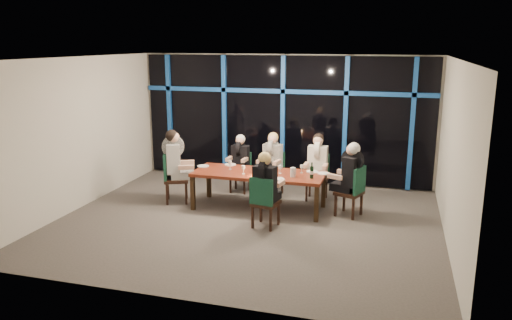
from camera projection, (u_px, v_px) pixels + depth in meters
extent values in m
plane|color=#5C5551|center=(247.00, 222.00, 9.33)|extent=(7.00, 7.00, 0.00)
cube|color=silver|center=(284.00, 119.00, 11.78)|extent=(7.00, 0.04, 3.00)
cube|color=silver|center=(176.00, 190.00, 6.17)|extent=(7.00, 0.04, 3.00)
cube|color=silver|center=(79.00, 134.00, 9.91)|extent=(0.04, 6.00, 3.00)
cube|color=silver|center=(454.00, 155.00, 8.04)|extent=(0.04, 6.00, 3.00)
cube|color=white|center=(246.00, 58.00, 8.63)|extent=(7.00, 6.00, 0.04)
cube|color=black|center=(283.00, 119.00, 11.73)|extent=(6.86, 0.04, 2.94)
cube|color=#13489A|center=(170.00, 115.00, 12.46)|extent=(0.10, 0.10, 2.94)
cube|color=#13489A|center=(225.00, 117.00, 12.07)|extent=(0.10, 0.10, 2.94)
cube|color=#13489A|center=(283.00, 120.00, 11.68)|extent=(0.10, 0.10, 2.94)
cube|color=#13489A|center=(345.00, 122.00, 11.29)|extent=(0.10, 0.10, 2.94)
cube|color=#13489A|center=(412.00, 125.00, 10.90)|extent=(0.10, 0.10, 2.94)
cube|color=#13489A|center=(283.00, 91.00, 11.52)|extent=(6.86, 0.10, 0.10)
cube|color=#FF2D14|center=(333.00, 92.00, 11.57)|extent=(0.60, 0.05, 0.35)
cube|color=maroon|center=(259.00, 174.00, 9.91)|extent=(2.60, 1.00, 0.06)
cube|color=black|center=(193.00, 193.00, 9.91)|extent=(0.08, 0.08, 0.69)
cube|color=black|center=(317.00, 204.00, 9.25)|extent=(0.08, 0.08, 0.69)
cube|color=black|center=(209.00, 181.00, 10.74)|extent=(0.08, 0.08, 0.69)
cube|color=black|center=(324.00, 191.00, 10.07)|extent=(0.08, 0.08, 0.69)
cube|color=black|center=(240.00, 174.00, 11.09)|extent=(0.43, 0.43, 0.05)
cube|color=#174C35|center=(243.00, 161.00, 11.20)|extent=(0.41, 0.07, 0.45)
cube|color=black|center=(230.00, 185.00, 11.05)|extent=(0.04, 0.04, 0.38)
cube|color=black|center=(244.00, 186.00, 10.94)|extent=(0.04, 0.04, 0.38)
cube|color=black|center=(236.00, 181.00, 11.35)|extent=(0.04, 0.04, 0.38)
cube|color=black|center=(249.00, 182.00, 11.24)|extent=(0.04, 0.04, 0.38)
cube|color=black|center=(272.00, 175.00, 10.89)|extent=(0.49, 0.49, 0.06)
cube|color=#174C35|center=(275.00, 162.00, 11.00)|extent=(0.44, 0.11, 0.48)
cube|color=black|center=(261.00, 187.00, 10.86)|extent=(0.04, 0.04, 0.41)
cube|color=black|center=(276.00, 188.00, 10.72)|extent=(0.04, 0.04, 0.41)
cube|color=black|center=(268.00, 183.00, 11.16)|extent=(0.04, 0.04, 0.41)
cube|color=black|center=(282.00, 184.00, 11.03)|extent=(0.04, 0.04, 0.41)
cube|color=black|center=(317.00, 179.00, 10.53)|extent=(0.45, 0.45, 0.06)
cube|color=#174C35|center=(319.00, 165.00, 10.65)|extent=(0.45, 0.06, 0.50)
cube|color=black|center=(307.00, 192.00, 10.46)|extent=(0.04, 0.04, 0.42)
cube|color=black|center=(324.00, 193.00, 10.36)|extent=(0.04, 0.04, 0.42)
cube|color=black|center=(310.00, 187.00, 10.80)|extent=(0.04, 0.04, 0.42)
cube|color=black|center=(326.00, 188.00, 10.70)|extent=(0.04, 0.04, 0.42)
cube|color=black|center=(176.00, 179.00, 10.38)|extent=(0.64, 0.64, 0.06)
cube|color=#174C35|center=(165.00, 166.00, 10.28)|extent=(0.24, 0.47, 0.54)
cube|color=black|center=(186.00, 194.00, 10.27)|extent=(0.06, 0.06, 0.45)
cube|color=black|center=(186.00, 188.00, 10.65)|extent=(0.06, 0.06, 0.45)
cube|color=black|center=(167.00, 194.00, 10.23)|extent=(0.06, 0.06, 0.45)
cube|color=black|center=(168.00, 189.00, 10.60)|extent=(0.06, 0.06, 0.45)
cube|color=black|center=(349.00, 193.00, 9.55)|extent=(0.59, 0.59, 0.06)
cube|color=#174C35|center=(360.00, 181.00, 9.37)|extent=(0.20, 0.45, 0.51)
cube|color=black|center=(344.00, 201.00, 9.86)|extent=(0.05, 0.05, 0.43)
cube|color=black|center=(336.00, 206.00, 9.57)|extent=(0.05, 0.05, 0.43)
cube|color=black|center=(361.00, 204.00, 9.65)|extent=(0.05, 0.05, 0.43)
cube|color=black|center=(353.00, 209.00, 9.36)|extent=(0.05, 0.05, 0.43)
cube|color=black|center=(266.00, 203.00, 8.98)|extent=(0.51, 0.51, 0.06)
cube|color=#174C35|center=(261.00, 192.00, 8.75)|extent=(0.45, 0.12, 0.49)
cube|color=black|center=(278.00, 214.00, 9.12)|extent=(0.05, 0.05, 0.41)
cube|color=black|center=(261.00, 211.00, 9.27)|extent=(0.05, 0.05, 0.41)
cube|color=black|center=(271.00, 220.00, 8.81)|extent=(0.05, 0.05, 0.41)
cube|color=black|center=(253.00, 217.00, 8.96)|extent=(0.05, 0.05, 0.41)
cube|color=black|center=(238.00, 171.00, 10.97)|extent=(0.35, 0.40, 0.13)
cube|color=black|center=(240.00, 157.00, 11.04)|extent=(0.37, 0.24, 0.51)
cylinder|color=black|center=(240.00, 148.00, 10.99)|extent=(0.11, 0.39, 0.38)
sphere|color=tan|center=(240.00, 141.00, 10.94)|extent=(0.19, 0.19, 0.19)
sphere|color=silver|center=(241.00, 139.00, 10.96)|extent=(0.21, 0.21, 0.21)
cube|color=tan|center=(229.00, 159.00, 10.90)|extent=(0.09, 0.28, 0.07)
cube|color=tan|center=(245.00, 160.00, 10.78)|extent=(0.09, 0.28, 0.07)
cube|color=black|center=(270.00, 172.00, 10.76)|extent=(0.40, 0.45, 0.14)
cube|color=black|center=(273.00, 156.00, 10.82)|extent=(0.42, 0.29, 0.54)
cylinder|color=black|center=(273.00, 147.00, 10.77)|extent=(0.15, 0.42, 0.41)
sphere|color=tan|center=(273.00, 139.00, 10.72)|extent=(0.20, 0.20, 0.20)
sphere|color=tan|center=(273.00, 137.00, 10.74)|extent=(0.22, 0.22, 0.22)
cube|color=tan|center=(260.00, 161.00, 10.71)|extent=(0.12, 0.30, 0.08)
cube|color=tan|center=(277.00, 162.00, 10.56)|extent=(0.12, 0.30, 0.08)
cube|color=silver|center=(316.00, 176.00, 10.39)|extent=(0.36, 0.42, 0.14)
cube|color=silver|center=(318.00, 159.00, 10.46)|extent=(0.40, 0.24, 0.56)
cylinder|color=silver|center=(318.00, 149.00, 10.41)|extent=(0.10, 0.42, 0.42)
sphere|color=tan|center=(318.00, 141.00, 10.35)|extent=(0.21, 0.21, 0.21)
sphere|color=black|center=(318.00, 139.00, 10.38)|extent=(0.23, 0.23, 0.23)
cube|color=tan|center=(306.00, 165.00, 10.32)|extent=(0.08, 0.30, 0.08)
cube|color=tan|center=(325.00, 166.00, 10.20)|extent=(0.08, 0.30, 0.08)
cube|color=black|center=(183.00, 174.00, 10.36)|extent=(0.57, 0.53, 0.15)
cube|color=black|center=(173.00, 158.00, 10.26)|extent=(0.41, 0.50, 0.60)
cylinder|color=black|center=(173.00, 146.00, 10.21)|extent=(0.46, 0.28, 0.45)
sphere|color=tan|center=(174.00, 137.00, 10.16)|extent=(0.23, 0.23, 0.23)
sphere|color=black|center=(172.00, 136.00, 10.15)|extent=(0.25, 0.25, 0.25)
cube|color=tan|center=(186.00, 167.00, 10.12)|extent=(0.33, 0.20, 0.09)
cube|color=tan|center=(187.00, 162.00, 10.54)|extent=(0.33, 0.20, 0.09)
cube|color=black|center=(343.00, 187.00, 9.60)|extent=(0.53, 0.49, 0.14)
cube|color=black|center=(352.00, 171.00, 9.43)|extent=(0.37, 0.47, 0.57)
cylinder|color=black|center=(353.00, 160.00, 9.37)|extent=(0.44, 0.24, 0.43)
sphere|color=tan|center=(352.00, 150.00, 9.34)|extent=(0.21, 0.21, 0.21)
sphere|color=silver|center=(354.00, 149.00, 9.31)|extent=(0.23, 0.23, 0.23)
cube|color=tan|center=(345.00, 172.00, 9.75)|extent=(0.32, 0.18, 0.08)
cube|color=tan|center=(335.00, 177.00, 9.43)|extent=(0.32, 0.18, 0.08)
cube|color=black|center=(268.00, 196.00, 9.07)|extent=(0.42, 0.47, 0.14)
cube|color=black|center=(265.00, 181.00, 8.85)|extent=(0.43, 0.30, 0.55)
cylinder|color=black|center=(265.00, 169.00, 8.80)|extent=(0.16, 0.42, 0.41)
sphere|color=tan|center=(265.00, 159.00, 8.78)|extent=(0.21, 0.21, 0.21)
sphere|color=tan|center=(265.00, 158.00, 8.74)|extent=(0.23, 0.23, 0.23)
cube|color=tan|center=(280.00, 183.00, 8.99)|extent=(0.13, 0.30, 0.08)
cube|color=tan|center=(260.00, 181.00, 9.16)|extent=(0.13, 0.30, 0.08)
cylinder|color=white|center=(230.00, 165.00, 10.50)|extent=(0.24, 0.24, 0.01)
cylinder|color=white|center=(262.00, 167.00, 10.31)|extent=(0.24, 0.24, 0.01)
cylinder|color=white|center=(312.00, 172.00, 9.93)|extent=(0.24, 0.24, 0.01)
cylinder|color=white|center=(203.00, 166.00, 10.38)|extent=(0.24, 0.24, 0.01)
cylinder|color=white|center=(324.00, 173.00, 9.80)|extent=(0.24, 0.24, 0.01)
cylinder|color=white|center=(278.00, 179.00, 9.40)|extent=(0.24, 0.24, 0.01)
cylinder|color=black|center=(312.00, 173.00, 9.45)|extent=(0.07, 0.07, 0.23)
cylinder|color=black|center=(312.00, 164.00, 9.41)|extent=(0.03, 0.03, 0.09)
cylinder|color=silver|center=(312.00, 173.00, 9.45)|extent=(0.07, 0.07, 0.06)
cylinder|color=silver|center=(293.00, 172.00, 9.56)|extent=(0.10, 0.10, 0.18)
cylinder|color=silver|center=(296.00, 172.00, 9.54)|extent=(0.01, 0.01, 0.13)
cylinder|color=#F19448|center=(254.00, 175.00, 9.62)|extent=(0.05, 0.05, 0.03)
cylinder|color=white|center=(243.00, 174.00, 9.79)|extent=(0.06, 0.06, 0.01)
cylinder|color=white|center=(243.00, 171.00, 9.77)|extent=(0.01, 0.01, 0.10)
cylinder|color=white|center=(243.00, 167.00, 9.75)|extent=(0.07, 0.07, 0.07)
cylinder|color=silver|center=(268.00, 172.00, 9.90)|extent=(0.07, 0.07, 0.01)
cylinder|color=silver|center=(268.00, 169.00, 9.89)|extent=(0.01, 0.01, 0.11)
cylinder|color=silver|center=(268.00, 165.00, 9.87)|extent=(0.07, 0.07, 0.07)
cylinder|color=white|center=(280.00, 173.00, 9.83)|extent=(0.06, 0.06, 0.01)
cylinder|color=white|center=(280.00, 171.00, 9.82)|extent=(0.01, 0.01, 0.09)
cylinder|color=white|center=(280.00, 167.00, 9.80)|extent=(0.06, 0.06, 0.07)
cylinder|color=white|center=(230.00, 169.00, 10.14)|extent=(0.06, 0.06, 0.01)
cylinder|color=white|center=(230.00, 167.00, 10.13)|extent=(0.01, 0.01, 0.10)
cylinder|color=white|center=(230.00, 162.00, 10.11)|extent=(0.07, 0.07, 0.07)
cylinder|color=white|center=(302.00, 173.00, 9.87)|extent=(0.06, 0.06, 0.01)
cylinder|color=white|center=(302.00, 170.00, 9.86)|extent=(0.01, 0.01, 0.09)
cylinder|color=white|center=(302.00, 166.00, 9.84)|extent=(0.06, 0.06, 0.06)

